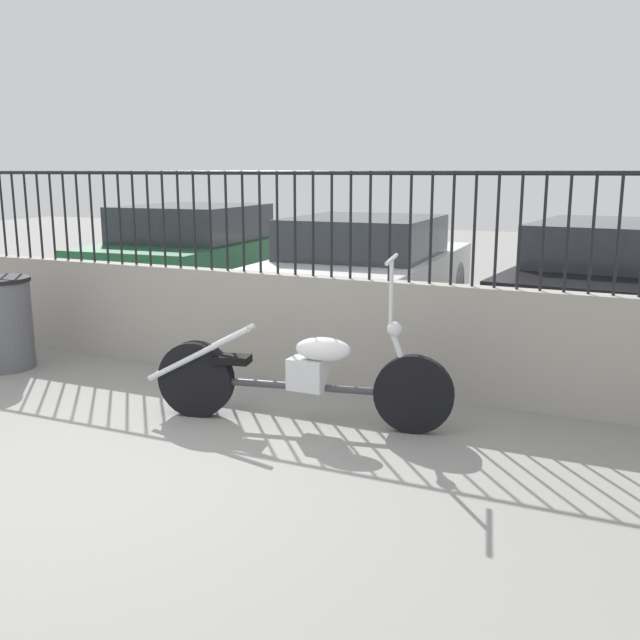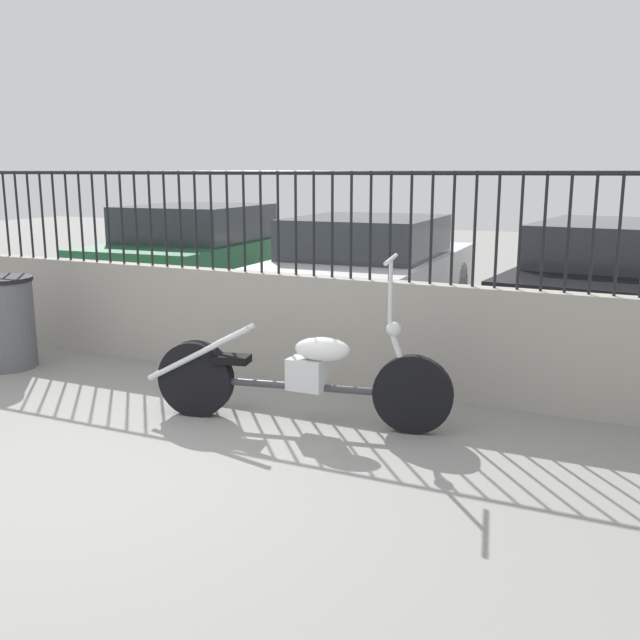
% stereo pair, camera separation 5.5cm
% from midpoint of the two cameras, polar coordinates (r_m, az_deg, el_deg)
% --- Properties ---
extents(ground_plane, '(40.00, 40.00, 0.00)m').
position_cam_midpoint_polar(ground_plane, '(4.88, -17.88, -11.54)').
color(ground_plane, gray).
extents(low_wall, '(9.62, 0.18, 0.97)m').
position_cam_midpoint_polar(low_wall, '(6.67, -3.71, -0.37)').
color(low_wall, '#9E998E').
rests_on(low_wall, ground_plane).
extents(fence_railing, '(9.62, 0.04, 0.92)m').
position_cam_midpoint_polar(fence_railing, '(6.52, -3.84, 8.95)').
color(fence_railing, black).
rests_on(fence_railing, low_wall).
extents(motorcycle_dark_grey, '(2.34, 0.71, 1.30)m').
position_cam_midpoint_polar(motorcycle_dark_grey, '(5.42, -2.52, -4.43)').
color(motorcycle_dark_grey, black).
rests_on(motorcycle_dark_grey, ground_plane).
extents(trash_bin, '(0.60, 0.60, 0.89)m').
position_cam_midpoint_polar(trash_bin, '(7.56, -23.78, -0.18)').
color(trash_bin, '#56565B').
rests_on(trash_bin, ground_plane).
extents(car_green, '(2.11, 4.06, 1.42)m').
position_cam_midpoint_polar(car_green, '(10.56, -9.27, 5.25)').
color(car_green, black).
rests_on(car_green, ground_plane).
extents(car_white, '(2.05, 4.13, 1.33)m').
position_cam_midpoint_polar(car_white, '(9.18, 4.20, 4.17)').
color(car_white, black).
rests_on(car_white, ground_plane).
extents(car_black, '(2.29, 4.66, 1.34)m').
position_cam_midpoint_polar(car_black, '(8.87, 23.04, 3.03)').
color(car_black, black).
rests_on(car_black, ground_plane).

